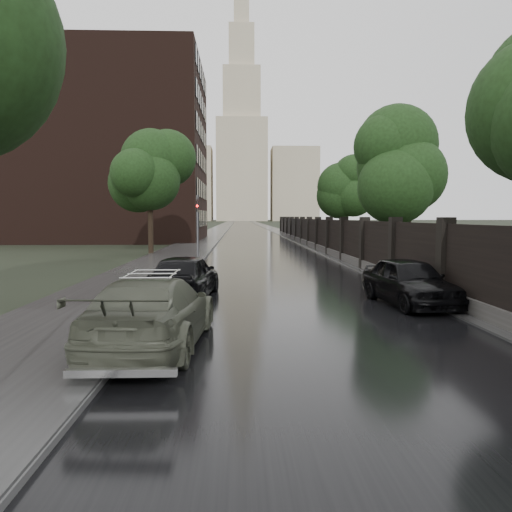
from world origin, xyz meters
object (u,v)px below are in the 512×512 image
at_px(tree_left_far, 150,180).
at_px(volga_sedan, 153,312).
at_px(hatchback_left, 185,276).
at_px(traffic_light, 198,222).
at_px(car_right_near, 409,281).
at_px(tree_right_c, 341,192).
at_px(tree_right_b, 409,176).

xyz_separation_m(tree_left_far, volga_sedan, (4.40, -24.95, -4.50)).
bearing_deg(hatchback_left, volga_sedan, 96.31).
distance_m(tree_left_far, volga_sedan, 25.73).
distance_m(traffic_light, car_right_near, 17.16).
distance_m(tree_right_c, hatchback_left, 31.10).
distance_m(volga_sedan, hatchback_left, 6.20).
bearing_deg(traffic_light, volga_sedan, -87.99).
xyz_separation_m(volga_sedan, car_right_near, (7.00, 4.70, -0.01)).
bearing_deg(tree_left_far, hatchback_left, -76.79).
height_order(tree_left_far, car_right_near, tree_left_far).
xyz_separation_m(tree_right_c, hatchback_left, (-11.10, -28.75, -4.19)).
bearing_deg(tree_right_c, tree_right_b, -90.00).
distance_m(tree_left_far, traffic_light, 6.84).
relative_size(tree_left_far, tree_right_c, 1.05).
bearing_deg(tree_right_c, tree_left_far, -147.17).
height_order(tree_right_c, car_right_near, tree_right_c).
xyz_separation_m(traffic_light, volga_sedan, (0.70, -19.94, -1.65)).
bearing_deg(traffic_light, tree_right_c, 51.82).
height_order(tree_left_far, volga_sedan, tree_left_far).
bearing_deg(tree_right_c, volga_sedan, -107.62).
relative_size(tree_right_b, hatchback_left, 1.58).
relative_size(tree_right_b, traffic_light, 1.75).
bearing_deg(car_right_near, tree_right_b, 64.90).
bearing_deg(tree_left_far, tree_right_b, -27.30).
relative_size(tree_left_far, hatchback_left, 1.66).
distance_m(traffic_light, volga_sedan, 20.02).
relative_size(tree_left_far, tree_right_b, 1.05).
distance_m(tree_right_b, hatchback_left, 16.01).
xyz_separation_m(tree_right_b, tree_right_c, (0.00, 18.00, 0.00)).
xyz_separation_m(tree_left_far, hatchback_left, (4.40, -18.75, -4.48)).
bearing_deg(volga_sedan, car_right_near, -142.27).
relative_size(volga_sedan, hatchback_left, 1.16).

